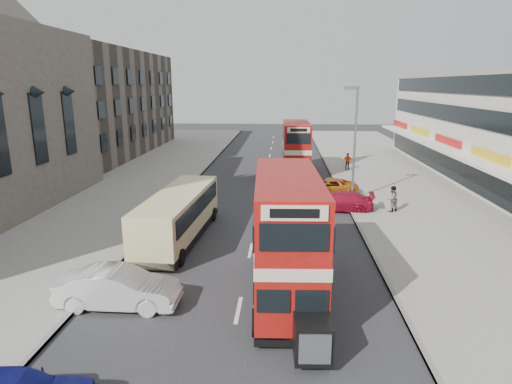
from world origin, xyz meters
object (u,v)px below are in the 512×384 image
at_px(pedestrian_near, 392,199).
at_px(car_left_front, 119,288).
at_px(cyclist, 315,192).
at_px(street_lamp, 354,135).
at_px(car_right_a, 339,201).
at_px(bus_second, 296,148).
at_px(bus_main, 287,237).
at_px(coach, 179,214).
at_px(pedestrian_far, 347,161).
at_px(car_right_b, 329,187).

bearing_deg(pedestrian_near, car_left_front, 9.82).
bearing_deg(cyclist, street_lamp, 4.07).
relative_size(car_left_front, car_right_a, 1.02).
distance_m(car_right_a, pedestrian_near, 3.40).
relative_size(street_lamp, bus_second, 0.95).
height_order(bus_main, coach, bus_main).
bearing_deg(bus_second, coach, 68.05).
bearing_deg(street_lamp, cyclist, -172.99).
height_order(car_right_a, pedestrian_far, pedestrian_far).
bearing_deg(bus_main, cyclist, -100.88).
relative_size(bus_main, pedestrian_near, 5.07).
xyz_separation_m(coach, car_right_b, (9.12, 10.45, -0.82)).
distance_m(car_right_a, pedestrian_far, 13.95).
bearing_deg(pedestrian_near, coach, -10.87).
bearing_deg(bus_main, bus_second, -94.92).
xyz_separation_m(car_left_front, cyclist, (8.45, 15.68, -0.08)).
xyz_separation_m(car_right_b, pedestrian_near, (3.61, -4.83, 0.41)).
bearing_deg(coach, pedestrian_far, 62.64).
bearing_deg(street_lamp, pedestrian_near, -53.21).
distance_m(car_right_b, pedestrian_far, 9.78).
relative_size(bus_main, coach, 0.94).
bearing_deg(car_right_b, cyclist, -34.17).
height_order(bus_second, car_left_front, bus_second).
bearing_deg(coach, bus_main, -43.69).
height_order(bus_second, cyclist, bus_second).
bearing_deg(pedestrian_far, car_right_a, -100.18).
height_order(bus_second, coach, bus_second).
bearing_deg(pedestrian_near, bus_main, 25.00).
bearing_deg(bus_second, car_right_a, 101.11).
distance_m(bus_main, cyclist, 14.76).
relative_size(coach, pedestrian_near, 5.37).
bearing_deg(car_left_front, bus_main, -79.19).
bearing_deg(bus_second, cyclist, 95.32).
xyz_separation_m(pedestrian_near, pedestrian_far, (-0.91, 14.22, -0.05)).
height_order(car_left_front, pedestrian_near, pedestrian_near).
height_order(bus_second, car_right_a, bus_second).
height_order(pedestrian_far, cyclist, cyclist).
bearing_deg(car_right_a, bus_second, -160.41).
relative_size(street_lamp, pedestrian_far, 5.02).
bearing_deg(car_left_front, pedestrian_near, -45.29).
bearing_deg(car_right_b, pedestrian_near, 31.51).
bearing_deg(pedestrian_far, bus_second, -159.85).
height_order(street_lamp, car_right_a, street_lamp).
bearing_deg(coach, bus_second, 72.78).
bearing_deg(cyclist, car_left_front, -121.26).
distance_m(car_left_front, car_right_b, 20.33).
xyz_separation_m(bus_main, coach, (-5.80, 6.24, -1.09)).
bearing_deg(street_lamp, bus_main, -107.71).
distance_m(car_right_b, pedestrian_near, 6.04).
xyz_separation_m(bus_second, pedestrian_far, (5.05, 1.86, -1.51)).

